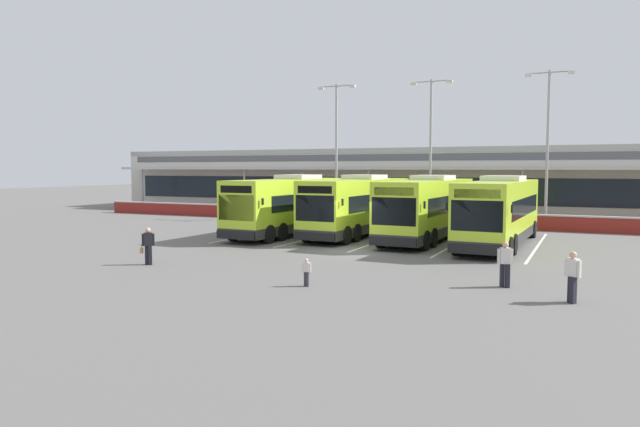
# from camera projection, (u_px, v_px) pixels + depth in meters

# --- Properties ---
(ground_plane) EXTENTS (200.00, 200.00, 0.00)m
(ground_plane) POSITION_uv_depth(u_px,v_px,m) (351.00, 251.00, 29.22)
(ground_plane) COLOR #605E5B
(terminal_building) EXTENTS (70.00, 13.00, 6.00)m
(terminal_building) POSITION_uv_depth(u_px,v_px,m) (461.00, 181.00, 53.28)
(terminal_building) COLOR beige
(terminal_building) RESTS_ON ground
(red_barrier_wall) EXTENTS (60.00, 0.40, 1.10)m
(red_barrier_wall) POSITION_uv_depth(u_px,v_px,m) (425.00, 218.00, 42.27)
(red_barrier_wall) COLOR maroon
(red_barrier_wall) RESTS_ON ground
(coach_bus_leftmost) EXTENTS (3.17, 12.22, 3.78)m
(coach_bus_leftmost) POSITION_uv_depth(u_px,v_px,m) (291.00, 206.00, 36.76)
(coach_bus_leftmost) COLOR #B7DB2D
(coach_bus_leftmost) RESTS_ON ground
(coach_bus_left_centre) EXTENTS (3.17, 12.22, 3.78)m
(coach_bus_left_centre) POSITION_uv_depth(u_px,v_px,m) (359.00, 207.00, 36.18)
(coach_bus_left_centre) COLOR #B7DB2D
(coach_bus_left_centre) RESTS_ON ground
(coach_bus_centre) EXTENTS (3.17, 12.22, 3.78)m
(coach_bus_centre) POSITION_uv_depth(u_px,v_px,m) (428.00, 209.00, 33.93)
(coach_bus_centre) COLOR #B7DB2D
(coach_bus_centre) RESTS_ON ground
(coach_bus_right_centre) EXTENTS (3.17, 12.22, 3.78)m
(coach_bus_right_centre) POSITION_uv_depth(u_px,v_px,m) (500.00, 213.00, 31.25)
(coach_bus_right_centre) COLOR #B7DB2D
(coach_bus_right_centre) RESTS_ON ground
(bay_stripe_far_west) EXTENTS (0.14, 13.00, 0.01)m
(bay_stripe_far_west) POSITION_uv_depth(u_px,v_px,m) (267.00, 232.00, 38.19)
(bay_stripe_far_west) COLOR silver
(bay_stripe_far_west) RESTS_ON ground
(bay_stripe_west) EXTENTS (0.14, 13.00, 0.01)m
(bay_stripe_west) POSITION_uv_depth(u_px,v_px,m) (325.00, 235.00, 36.41)
(bay_stripe_west) COLOR silver
(bay_stripe_west) RESTS_ON ground
(bay_stripe_mid_west) EXTENTS (0.14, 13.00, 0.01)m
(bay_stripe_mid_west) POSITION_uv_depth(u_px,v_px,m) (388.00, 238.00, 34.64)
(bay_stripe_mid_west) COLOR silver
(bay_stripe_mid_west) RESTS_ON ground
(bay_stripe_centre) EXTENTS (0.14, 13.00, 0.01)m
(bay_stripe_centre) POSITION_uv_depth(u_px,v_px,m) (459.00, 242.00, 32.86)
(bay_stripe_centre) COLOR silver
(bay_stripe_centre) RESTS_ON ground
(bay_stripe_mid_east) EXTENTS (0.14, 13.00, 0.01)m
(bay_stripe_mid_east) POSITION_uv_depth(u_px,v_px,m) (538.00, 246.00, 31.09)
(bay_stripe_mid_east) COLOR silver
(bay_stripe_mid_east) RESTS_ON ground
(pedestrian_with_handbag) EXTENTS (0.62, 0.50, 1.62)m
(pedestrian_with_handbag) POSITION_uv_depth(u_px,v_px,m) (148.00, 245.00, 25.07)
(pedestrian_with_handbag) COLOR black
(pedestrian_with_handbag) RESTS_ON ground
(pedestrian_in_dark_coat) EXTENTS (0.50, 0.42, 1.62)m
(pedestrian_in_dark_coat) POSITION_uv_depth(u_px,v_px,m) (573.00, 275.00, 17.92)
(pedestrian_in_dark_coat) COLOR black
(pedestrian_in_dark_coat) RESTS_ON ground
(pedestrian_child) EXTENTS (0.33, 0.18, 1.00)m
(pedestrian_child) POSITION_uv_depth(u_px,v_px,m) (306.00, 271.00, 20.48)
(pedestrian_child) COLOR #33333D
(pedestrian_child) RESTS_ON ground
(pedestrian_near_bin) EXTENTS (0.53, 0.32, 1.62)m
(pedestrian_near_bin) POSITION_uv_depth(u_px,v_px,m) (505.00, 263.00, 20.30)
(pedestrian_near_bin) COLOR black
(pedestrian_near_bin) RESTS_ON ground
(lamp_post_west) EXTENTS (3.24, 0.28, 11.00)m
(lamp_post_west) POSITION_uv_depth(u_px,v_px,m) (336.00, 143.00, 47.21)
(lamp_post_west) COLOR #9E9EA3
(lamp_post_west) RESTS_ON ground
(lamp_post_centre) EXTENTS (3.24, 0.28, 11.00)m
(lamp_post_centre) POSITION_uv_depth(u_px,v_px,m) (431.00, 141.00, 44.67)
(lamp_post_centre) COLOR #9E9EA3
(lamp_post_centre) RESTS_ON ground
(lamp_post_east) EXTENTS (3.24, 0.28, 11.00)m
(lamp_post_east) POSITION_uv_depth(u_px,v_px,m) (548.00, 138.00, 40.53)
(lamp_post_east) COLOR #9E9EA3
(lamp_post_east) RESTS_ON ground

